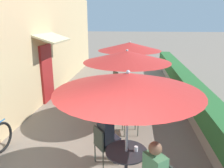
# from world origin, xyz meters

# --- Properties ---
(cafe_facade_wall) EXTENTS (0.98, 13.83, 4.20)m
(cafe_facade_wall) POSITION_xyz_m (-2.54, 6.78, 2.09)
(cafe_facade_wall) COLOR #D6B784
(cafe_facade_wall) RESTS_ON ground_plane
(planter_hedge) EXTENTS (0.60, 12.83, 1.01)m
(planter_hedge) POSITION_xyz_m (2.75, 6.82, 0.54)
(planter_hedge) COLOR gray
(planter_hedge) RESTS_ON ground_plane
(patio_table_near) EXTENTS (0.75, 0.75, 0.71)m
(patio_table_near) POSITION_xyz_m (0.74, 2.02, 0.51)
(patio_table_near) COLOR #28282D
(patio_table_near) RESTS_ON ground_plane
(patio_umbrella_near) EXTENTS (2.44, 2.44, 2.18)m
(patio_umbrella_near) POSITION_xyz_m (0.74, 2.02, 1.98)
(patio_umbrella_near) COLOR #B7B7BC
(patio_umbrella_near) RESTS_ON ground_plane
(cafe_chair_near_right) EXTENTS (0.56, 0.56, 0.87)m
(cafe_chair_near_right) POSITION_xyz_m (0.25, 2.54, 0.52)
(cafe_chair_near_right) COLOR #384238
(cafe_chair_near_right) RESTS_ON ground_plane
(seated_patron_near_right) EXTENTS (0.51, 0.50, 1.25)m
(seated_patron_near_right) POSITION_xyz_m (0.33, 2.61, 0.69)
(seated_patron_near_right) COLOR #23232D
(seated_patron_near_right) RESTS_ON ground_plane
(coffee_cup_near) EXTENTS (0.07, 0.07, 0.09)m
(coffee_cup_near) POSITION_xyz_m (0.91, 2.03, 0.75)
(coffee_cup_near) COLOR white
(coffee_cup_near) RESTS_ON patio_table_near
(patio_table_mid) EXTENTS (0.75, 0.75, 0.71)m
(patio_table_mid) POSITION_xyz_m (0.63, 4.64, 0.51)
(patio_table_mid) COLOR #28282D
(patio_table_mid) RESTS_ON ground_plane
(patio_umbrella_mid) EXTENTS (2.44, 2.44, 2.18)m
(patio_umbrella_mid) POSITION_xyz_m (0.63, 4.64, 1.98)
(patio_umbrella_mid) COLOR #B7B7BC
(patio_umbrella_mid) RESTS_ON ground_plane
(cafe_chair_mid_left) EXTENTS (0.47, 0.47, 0.87)m
(cafe_chair_mid_left) POSITION_xyz_m (0.41, 5.33, 0.52)
(cafe_chair_mid_left) COLOR #384238
(cafe_chair_mid_left) RESTS_ON ground_plane
(cafe_chair_mid_right) EXTENTS (0.47, 0.47, 0.87)m
(cafe_chair_mid_right) POSITION_xyz_m (0.84, 3.95, 0.52)
(cafe_chair_mid_right) COLOR #384238
(cafe_chair_mid_right) RESTS_ON ground_plane
(patio_table_far) EXTENTS (0.75, 0.75, 0.71)m
(patio_table_far) POSITION_xyz_m (0.63, 7.08, 0.51)
(patio_table_far) COLOR #28282D
(patio_table_far) RESTS_ON ground_plane
(patio_umbrella_far) EXTENTS (2.44, 2.44, 2.18)m
(patio_umbrella_far) POSITION_xyz_m (0.63, 7.08, 1.98)
(patio_umbrella_far) COLOR #B7B7BC
(patio_umbrella_far) RESTS_ON ground_plane
(cafe_chair_far_left) EXTENTS (0.56, 0.56, 0.87)m
(cafe_chair_far_left) POSITION_xyz_m (1.12, 6.55, 0.52)
(cafe_chair_far_left) COLOR #384238
(cafe_chair_far_left) RESTS_ON ground_plane
(cafe_chair_far_right) EXTENTS (0.56, 0.56, 0.87)m
(cafe_chair_far_right) POSITION_xyz_m (0.15, 7.62, 0.52)
(cafe_chair_far_right) COLOR #384238
(cafe_chair_far_right) RESTS_ON ground_plane
(coffee_cup_far) EXTENTS (0.07, 0.07, 0.09)m
(coffee_cup_far) POSITION_xyz_m (0.57, 7.07, 0.75)
(coffee_cup_far) COLOR #232328
(coffee_cup_far) RESTS_ON patio_table_far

